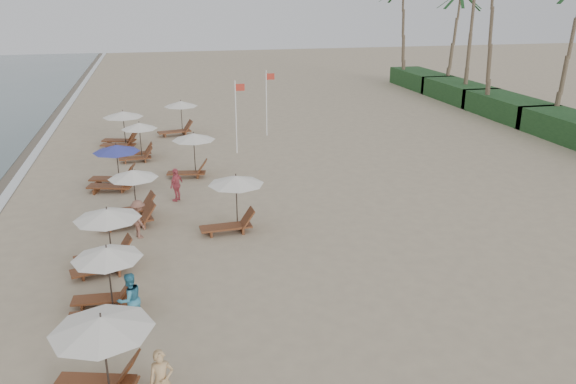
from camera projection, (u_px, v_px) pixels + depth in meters
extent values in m
plane|color=tan|center=(297.00, 286.00, 18.52)|extent=(160.00, 160.00, 0.00)
cube|color=#193D1C|center=(576.00, 129.00, 36.31)|extent=(3.20, 8.00, 1.60)
cube|color=#193D1C|center=(508.00, 107.00, 43.20)|extent=(3.20, 8.00, 1.60)
cube|color=#193D1C|center=(458.00, 91.00, 50.09)|extent=(3.20, 8.00, 1.60)
cube|color=#193D1C|center=(421.00, 79.00, 56.98)|extent=(3.20, 8.00, 1.60)
cylinder|color=brown|center=(562.00, 57.00, 38.36)|extent=(0.36, 0.36, 9.80)
cylinder|color=brown|center=(495.00, 45.00, 42.62)|extent=(0.36, 0.36, 10.60)
cylinder|color=brown|center=(471.00, 35.00, 47.46)|extent=(0.36, 0.36, 11.40)
cylinder|color=brown|center=(449.00, 44.00, 52.82)|extent=(0.36, 0.36, 9.00)
cylinder|color=brown|center=(407.00, 36.00, 57.08)|extent=(0.36, 0.36, 9.80)
cylinder|color=black|center=(106.00, 363.00, 12.89)|extent=(0.05, 0.05, 2.24)
cone|color=silver|center=(101.00, 323.00, 12.55)|extent=(2.33, 2.33, 0.35)
cylinder|color=black|center=(110.00, 282.00, 16.68)|extent=(0.05, 0.05, 2.06)
cone|color=silver|center=(107.00, 253.00, 16.37)|extent=(2.05, 2.05, 0.35)
cylinder|color=black|center=(110.00, 240.00, 19.48)|extent=(0.05, 0.05, 2.09)
cone|color=silver|center=(107.00, 214.00, 19.17)|extent=(2.26, 2.26, 0.35)
cylinder|color=black|center=(135.00, 197.00, 23.42)|extent=(0.05, 0.05, 2.18)
cone|color=silver|center=(133.00, 174.00, 23.09)|extent=(2.02, 2.02, 0.35)
cylinder|color=black|center=(118.00, 167.00, 27.60)|extent=(0.05, 0.05, 2.07)
cone|color=#343B9B|center=(116.00, 148.00, 27.29)|extent=(2.24, 2.24, 0.35)
cylinder|color=black|center=(141.00, 142.00, 32.29)|extent=(0.05, 0.05, 2.05)
cone|color=silver|center=(139.00, 126.00, 31.98)|extent=(2.03, 2.03, 0.35)
cylinder|color=black|center=(124.00, 130.00, 35.01)|extent=(0.05, 0.05, 2.13)
cone|color=silver|center=(123.00, 114.00, 34.69)|extent=(2.44, 2.44, 0.35)
cylinder|color=black|center=(237.00, 203.00, 22.76)|extent=(0.05, 0.05, 2.15)
cone|color=silver|center=(236.00, 180.00, 22.44)|extent=(2.24, 2.24, 0.35)
cylinder|color=black|center=(195.00, 155.00, 29.51)|extent=(0.05, 0.05, 2.15)
cone|color=silver|center=(194.00, 137.00, 29.19)|extent=(2.24, 2.24, 0.35)
cylinder|color=black|center=(182.00, 118.00, 38.15)|extent=(0.05, 0.05, 2.15)
cone|color=silver|center=(181.00, 104.00, 37.83)|extent=(2.24, 2.24, 0.35)
imported|color=tan|center=(162.00, 381.00, 12.82)|extent=(0.59, 0.41, 1.55)
imported|color=teal|center=(130.00, 299.00, 16.21)|extent=(0.97, 0.92, 1.58)
imported|color=brown|center=(139.00, 219.00, 22.01)|extent=(0.86, 1.12, 1.53)
imported|color=#CB515E|center=(176.00, 185.00, 25.90)|extent=(0.84, 0.96, 1.55)
cylinder|color=silver|center=(236.00, 118.00, 33.20)|extent=(0.08, 0.08, 4.28)
cube|color=#B02E21|center=(240.00, 87.00, 32.68)|extent=(0.55, 0.02, 0.40)
cylinder|color=silver|center=(266.00, 103.00, 37.38)|extent=(0.08, 0.08, 4.29)
cube|color=#B02E21|center=(270.00, 77.00, 36.86)|extent=(0.55, 0.02, 0.40)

